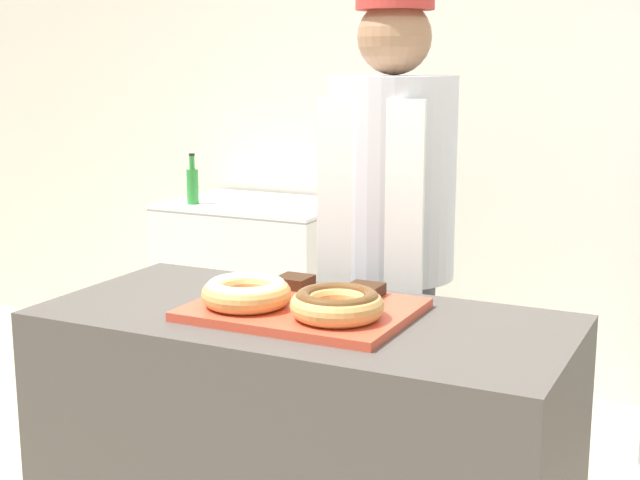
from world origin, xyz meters
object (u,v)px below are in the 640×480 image
Objects in this scene: donut_light_glaze at (246,292)px; brownie_back_right at (365,290)px; serving_tray at (303,310)px; baker_person at (390,253)px; bottle_green at (193,184)px; donut_chocolate_glaze at (337,303)px; bottle_orange at (343,183)px; brownie_back_left at (295,282)px; chest_freezer at (259,287)px.

donut_light_glaze reaches higher than brownie_back_right.
baker_person reaches higher than serving_tray.
bottle_green is at bearing 131.83° from serving_tray.
donut_chocolate_glaze is at bearing -28.44° from serving_tray.
bottle_orange is at bearing 114.20° from donut_chocolate_glaze.
donut_light_glaze is at bearing -95.59° from brownie_back_left.
donut_chocolate_glaze reaches higher than chest_freezer.
baker_person reaches higher than bottle_green.
chest_freezer is at bearing -149.90° from bottle_orange.
serving_tray is 0.19m from brownie_back_right.
brownie_back_left is 1.00× the size of brownie_back_right.
donut_light_glaze is 0.33m from brownie_back_right.
brownie_back_right reaches higher than chest_freezer.
baker_person is 2.05× the size of chest_freezer.
bottle_green is at bearing 132.55° from brownie_back_left.
bottle_orange is (-0.67, 1.80, 0.02)m from brownie_back_left.
bottle_green is 1.05× the size of bottle_orange.
donut_chocolate_glaze reaches higher than brownie_back_left.
serving_tray reaches higher than chest_freezer.
donut_light_glaze and donut_chocolate_glaze have the same top height.
serving_tray is at bearing -89.05° from baker_person.
brownie_back_left is (-0.24, 0.23, -0.02)m from donut_chocolate_glaze.
donut_chocolate_glaze is at bearing 0.00° from donut_light_glaze.
donut_chocolate_glaze is 0.96× the size of bottle_green.
donut_chocolate_glaze is 0.33m from brownie_back_left.
brownie_back_left is 1.92m from bottle_green.
brownie_back_left is (0.02, 0.23, -0.02)m from donut_light_glaze.
baker_person is 7.26× the size of bottle_green.
chest_freezer is at bearing 123.10° from brownie_back_left.
bottle_green is at bearing -146.54° from chest_freezer.
chest_freezer is at bearing 125.04° from donut_chocolate_glaze.
brownie_back_left is at bearing -56.90° from chest_freezer.
chest_freezer is 0.67m from bottle_orange.
donut_light_glaze is at bearing -151.56° from serving_tray.
baker_person reaches higher than brownie_back_right.
chest_freezer is at bearing 119.17° from donut_light_glaze.
donut_light_glaze is at bearing -60.83° from chest_freezer.
brownie_back_left is 0.39× the size of bottle_orange.
brownie_back_left is at bearing 136.33° from donut_chocolate_glaze.
brownie_back_right is at bearing -63.72° from bottle_orange.
bottle_orange reaches higher than donut_chocolate_glaze.
baker_person reaches higher than donut_light_glaze.
baker_person is at bearing 80.51° from donut_light_glaze.
bottle_orange is at bearing 116.28° from brownie_back_right.
bottle_green is at bearing 136.94° from brownie_back_right.
brownie_back_left is 1.96m from chest_freezer.
bottle_orange is (-0.89, 1.80, 0.02)m from brownie_back_right.
baker_person is at bearing 78.72° from brownie_back_left.
bottle_green is (-1.41, 1.57, 0.05)m from serving_tray.
serving_tray is 6.24× the size of brownie_back_right.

